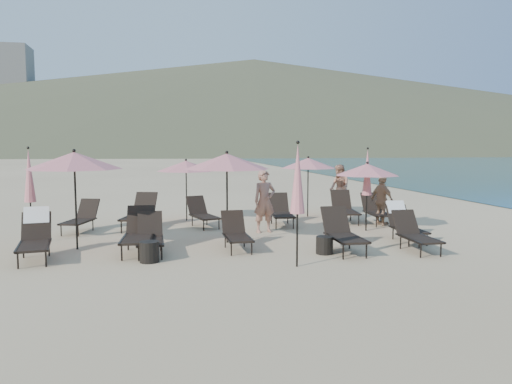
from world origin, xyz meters
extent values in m
plane|color=#D6BA8C|center=(0.00, 0.00, 0.00)|extent=(800.00, 800.00, 0.00)
cone|color=brown|center=(60.00, 300.00, 27.50)|extent=(690.00, 690.00, 55.00)
cone|color=brown|center=(190.00, 330.00, 16.00)|extent=(280.00, 280.00, 32.00)
cube|color=beige|center=(-70.00, 245.00, 24.00)|extent=(22.00, 18.00, 48.00)
cube|color=beige|center=(-45.00, 310.00, 19.00)|extent=(18.00, 16.00, 38.00)
cube|color=black|center=(-3.84, 0.24, 0.33)|extent=(0.59, 1.15, 0.05)
cube|color=black|center=(-3.84, 1.01, 0.62)|extent=(0.59, 0.43, 0.59)
cylinder|color=black|center=(-4.09, -0.24, 0.16)|extent=(0.03, 0.03, 0.33)
cylinder|color=black|center=(-4.09, 0.75, 0.16)|extent=(0.03, 0.03, 0.33)
cylinder|color=black|center=(-3.59, -0.24, 0.16)|extent=(0.03, 0.03, 0.33)
cylinder|color=black|center=(-3.59, 0.75, 0.16)|extent=(0.03, 0.03, 0.33)
cube|color=black|center=(-4.13, 0.29, 0.34)|extent=(0.04, 1.29, 0.04)
cube|color=black|center=(-3.56, 0.29, 0.34)|extent=(0.04, 1.29, 0.04)
cube|color=black|center=(-4.13, 0.39, 0.38)|extent=(0.77, 1.34, 0.05)
cube|color=black|center=(-4.07, 1.26, 0.70)|extent=(0.70, 0.54, 0.67)
cylinder|color=black|center=(-4.46, -0.12, 0.18)|extent=(0.04, 0.04, 0.37)
cylinder|color=black|center=(-4.37, 0.98, 0.18)|extent=(0.04, 0.04, 0.37)
cylinder|color=black|center=(-3.90, -0.17, 0.18)|extent=(0.04, 0.04, 0.37)
cylinder|color=black|center=(-3.81, 0.94, 0.18)|extent=(0.04, 0.04, 0.37)
cube|color=black|center=(-4.45, 0.47, 0.39)|extent=(0.16, 1.45, 0.04)
cube|color=black|center=(-3.81, 0.42, 0.39)|extent=(0.16, 1.45, 0.04)
cube|color=black|center=(-1.79, 0.32, 0.32)|extent=(0.57, 1.10, 0.05)
cube|color=black|center=(-1.79, 1.05, 0.59)|extent=(0.57, 0.42, 0.57)
cylinder|color=black|center=(-2.02, -0.14, 0.16)|extent=(0.03, 0.03, 0.31)
cylinder|color=black|center=(-2.03, 0.80, 0.16)|extent=(0.03, 0.03, 0.31)
cylinder|color=black|center=(-1.55, -0.14, 0.16)|extent=(0.03, 0.03, 0.31)
cylinder|color=black|center=(-1.55, 0.80, 0.16)|extent=(0.03, 0.03, 0.31)
cube|color=black|center=(-2.06, 0.36, 0.33)|extent=(0.04, 1.24, 0.04)
cube|color=black|center=(-1.51, 0.36, 0.33)|extent=(0.04, 1.24, 0.04)
cube|color=black|center=(0.65, -0.49, 0.37)|extent=(0.69, 1.28, 0.05)
cube|color=black|center=(0.68, 0.35, 0.67)|extent=(0.67, 0.50, 0.65)
cylinder|color=black|center=(0.35, -1.00, 0.18)|extent=(0.04, 0.04, 0.36)
cylinder|color=black|center=(0.39, 0.07, 0.18)|extent=(0.04, 0.04, 0.36)
cylinder|color=black|center=(0.90, -1.02, 0.18)|extent=(0.04, 0.04, 0.36)
cylinder|color=black|center=(0.94, 0.05, 0.18)|extent=(0.04, 0.04, 0.36)
cube|color=black|center=(0.33, -0.43, 0.38)|extent=(0.09, 1.41, 0.04)
cube|color=black|center=(0.96, -0.45, 0.38)|extent=(0.09, 1.41, 0.04)
cube|color=black|center=(2.38, -0.75, 0.33)|extent=(0.62, 1.16, 0.05)
cube|color=black|center=(2.40, 0.02, 0.61)|extent=(0.60, 0.45, 0.59)
cylinder|color=black|center=(2.12, -1.21, 0.16)|extent=(0.03, 0.03, 0.32)
cylinder|color=black|center=(2.15, -0.24, 0.16)|extent=(0.03, 0.03, 0.32)
cylinder|color=black|center=(2.62, -1.23, 0.16)|extent=(0.03, 0.03, 0.32)
cylinder|color=black|center=(2.64, -0.25, 0.16)|extent=(0.03, 0.03, 0.32)
cube|color=black|center=(2.10, -0.69, 0.34)|extent=(0.07, 1.28, 0.04)
cube|color=black|center=(2.67, -0.71, 0.34)|extent=(0.07, 1.28, 0.04)
cube|color=black|center=(2.76, 0.43, 0.33)|extent=(0.64, 1.15, 0.05)
cube|color=black|center=(2.81, 1.18, 0.60)|extent=(0.60, 0.46, 0.57)
cylinder|color=black|center=(2.49, -0.02, 0.16)|extent=(0.03, 0.03, 0.32)
cylinder|color=black|center=(2.55, 0.94, 0.16)|extent=(0.03, 0.03, 0.32)
cylinder|color=black|center=(2.97, -0.05, 0.16)|extent=(0.03, 0.03, 0.32)
cylinder|color=black|center=(3.03, 0.91, 0.16)|extent=(0.03, 0.03, 0.32)
cube|color=black|center=(2.48, 0.50, 0.33)|extent=(0.11, 1.25, 0.04)
cube|color=black|center=(3.04, 0.46, 0.33)|extent=(0.11, 1.25, 0.04)
cube|color=white|center=(2.81, 1.31, 0.82)|extent=(0.52, 0.29, 0.35)
cube|color=black|center=(-5.90, 3.63, 0.33)|extent=(0.90, 1.26, 0.05)
cube|color=black|center=(-5.67, 4.36, 0.61)|extent=(0.69, 0.59, 0.58)
cylinder|color=black|center=(-6.28, 3.26, 0.16)|extent=(0.03, 0.03, 0.32)
cylinder|color=black|center=(-5.99, 4.18, 0.16)|extent=(0.03, 0.03, 0.32)
cylinder|color=black|center=(-5.81, 3.11, 0.16)|extent=(0.03, 0.03, 0.32)
cylinder|color=black|center=(-5.52, 4.04, 0.16)|extent=(0.03, 0.03, 0.32)
cube|color=black|center=(-6.16, 3.76, 0.34)|extent=(0.42, 1.23, 0.04)
cube|color=black|center=(-5.62, 3.59, 0.34)|extent=(0.42, 1.23, 0.04)
cube|color=black|center=(-4.24, 3.79, 0.38)|extent=(1.01, 1.45, 0.05)
cube|color=black|center=(-3.99, 4.64, 0.70)|extent=(0.79, 0.66, 0.67)
cylinder|color=black|center=(-4.66, 3.35, 0.19)|extent=(0.04, 0.04, 0.37)
cylinder|color=black|center=(-4.35, 4.43, 0.19)|extent=(0.04, 0.04, 0.37)
cylinder|color=black|center=(-4.12, 3.19, 0.19)|extent=(0.04, 0.04, 0.37)
cylinder|color=black|center=(-3.80, 4.27, 0.19)|extent=(0.04, 0.04, 0.37)
cube|color=black|center=(-4.54, 3.94, 0.39)|extent=(0.45, 1.43, 0.04)
cube|color=black|center=(-3.91, 3.76, 0.39)|extent=(0.45, 1.43, 0.04)
cube|color=black|center=(-2.20, 3.82, 0.33)|extent=(0.87, 1.25, 0.05)
cube|color=black|center=(-2.40, 4.56, 0.61)|extent=(0.68, 0.57, 0.58)
cylinder|color=black|center=(-2.31, 3.30, 0.16)|extent=(0.03, 0.03, 0.32)
cylinder|color=black|center=(-2.57, 4.24, 0.16)|extent=(0.03, 0.03, 0.32)
cylinder|color=black|center=(-1.83, 3.44, 0.16)|extent=(0.03, 0.03, 0.32)
cylinder|color=black|center=(-2.09, 4.37, 0.16)|extent=(0.03, 0.03, 0.32)
cube|color=black|center=(-2.48, 3.79, 0.34)|extent=(0.38, 1.24, 0.04)
cube|color=black|center=(-1.94, 3.94, 0.34)|extent=(0.38, 1.24, 0.04)
cube|color=black|center=(0.16, 3.57, 0.35)|extent=(0.75, 1.27, 0.05)
cube|color=black|center=(0.25, 4.38, 0.65)|extent=(0.67, 0.52, 0.62)
cylinder|color=black|center=(-0.15, 3.10, 0.17)|extent=(0.04, 0.04, 0.34)
cylinder|color=black|center=(-0.04, 4.13, 0.17)|extent=(0.04, 0.04, 0.34)
cylinder|color=black|center=(0.37, 3.04, 0.17)|extent=(0.04, 0.04, 0.34)
cylinder|color=black|center=(0.48, 4.08, 0.17)|extent=(0.04, 0.04, 0.34)
cube|color=black|center=(-0.13, 3.65, 0.36)|extent=(0.19, 1.36, 0.04)
cube|color=black|center=(0.47, 3.59, 0.36)|extent=(0.19, 1.36, 0.04)
cube|color=black|center=(2.34, 3.73, 0.37)|extent=(0.84, 1.34, 0.05)
cube|color=black|center=(2.48, 4.57, 0.67)|extent=(0.72, 0.57, 0.65)
cylinder|color=black|center=(1.99, 3.26, 0.18)|extent=(0.04, 0.04, 0.36)
cylinder|color=black|center=(2.16, 4.33, 0.18)|extent=(0.04, 0.04, 0.36)
cylinder|color=black|center=(2.53, 3.18, 0.18)|extent=(0.04, 0.04, 0.36)
cylinder|color=black|center=(2.70, 4.24, 0.18)|extent=(0.04, 0.04, 0.36)
cube|color=black|center=(2.04, 3.84, 0.38)|extent=(0.27, 1.40, 0.04)
cube|color=black|center=(2.66, 3.74, 0.38)|extent=(0.27, 1.40, 0.04)
cube|color=black|center=(3.26, 3.29, 0.34)|extent=(0.72, 1.23, 0.05)
cube|color=black|center=(3.34, 4.07, 0.63)|extent=(0.65, 0.50, 0.61)
cylinder|color=black|center=(2.96, 2.82, 0.17)|extent=(0.04, 0.04, 0.33)
cylinder|color=black|center=(3.06, 3.83, 0.17)|extent=(0.04, 0.04, 0.33)
cylinder|color=black|center=(3.47, 2.77, 0.17)|extent=(0.04, 0.04, 0.33)
cylinder|color=black|center=(3.57, 3.78, 0.17)|extent=(0.04, 0.04, 0.33)
cube|color=black|center=(2.97, 3.36, 0.35)|extent=(0.17, 1.32, 0.04)
cube|color=black|center=(3.56, 3.30, 0.35)|extent=(0.17, 1.32, 0.04)
cube|color=black|center=(-6.30, 0.11, 0.36)|extent=(0.79, 1.30, 0.05)
cube|color=black|center=(-6.41, 0.93, 0.66)|extent=(0.69, 0.54, 0.63)
cylinder|color=black|center=(-6.50, -0.43, 0.17)|extent=(0.04, 0.04, 0.35)
cylinder|color=black|center=(-6.64, 0.61, 0.17)|extent=(0.04, 0.04, 0.35)
cylinder|color=black|center=(-5.97, -0.37, 0.17)|extent=(0.04, 0.04, 0.35)
cylinder|color=black|center=(-6.11, 0.68, 0.17)|extent=(0.04, 0.04, 0.35)
cube|color=black|center=(-6.61, 0.12, 0.37)|extent=(0.22, 1.38, 0.04)
cube|color=black|center=(-6.01, 0.20, 0.37)|extent=(0.22, 1.38, 0.04)
cube|color=white|center=(-6.43, 1.07, 0.90)|extent=(0.59, 0.36, 0.38)
cylinder|color=black|center=(-5.59, 1.34, 1.13)|extent=(0.05, 0.05, 2.27)
cone|color=#DC7C7F|center=(-5.59, 1.34, 2.16)|extent=(2.27, 2.27, 0.41)
sphere|color=black|center=(-5.59, 1.34, 2.40)|extent=(0.09, 0.09, 0.09)
cylinder|color=black|center=(-1.88, 1.41, 1.11)|extent=(0.05, 0.05, 2.22)
cone|color=#DC7C7F|center=(-1.88, 1.41, 2.11)|extent=(2.22, 2.22, 0.40)
sphere|color=black|center=(-1.88, 1.41, 2.35)|extent=(0.08, 0.08, 0.08)
cylinder|color=black|center=(2.39, 2.33, 0.95)|extent=(0.04, 0.04, 1.90)
cone|color=#DC7C7F|center=(2.39, 2.33, 1.81)|extent=(1.90, 1.90, 0.34)
sphere|color=black|center=(2.39, 2.33, 2.01)|extent=(0.07, 0.07, 0.07)
cylinder|color=black|center=(-2.66, 5.37, 0.96)|extent=(0.04, 0.04, 1.92)
cone|color=#DC7C7F|center=(-2.66, 5.37, 1.83)|extent=(1.92, 1.92, 0.35)
sphere|color=black|center=(-2.66, 5.37, 2.03)|extent=(0.07, 0.07, 0.07)
cylinder|color=black|center=(1.59, 5.45, 0.99)|extent=(0.04, 0.04, 1.98)
cone|color=#DC7C7F|center=(1.59, 5.45, 1.89)|extent=(1.98, 1.98, 0.36)
sphere|color=black|center=(1.59, 5.45, 2.09)|extent=(0.08, 0.08, 0.08)
cylinder|color=black|center=(-0.83, -1.41, 0.56)|extent=(0.04, 0.04, 1.13)
cone|color=#DC7C7F|center=(-0.83, -1.41, 1.84)|extent=(0.31, 0.31, 1.43)
sphere|color=black|center=(-0.83, -1.41, 2.59)|extent=(0.07, 0.07, 0.07)
cylinder|color=black|center=(2.42, 2.38, 0.53)|extent=(0.04, 0.04, 1.06)
cone|color=#DC7C7F|center=(2.42, 2.38, 1.73)|extent=(0.29, 0.29, 1.34)
sphere|color=black|center=(2.42, 2.38, 2.43)|extent=(0.07, 0.07, 0.07)
cylinder|color=black|center=(-6.85, 2.40, 0.53)|extent=(0.04, 0.04, 1.07)
cone|color=#DC7C7F|center=(-6.85, 2.40, 1.75)|extent=(0.29, 0.29, 1.36)
sphere|color=black|center=(-6.85, 2.40, 2.46)|extent=(0.07, 0.07, 0.07)
cylinder|color=black|center=(-3.86, -0.37, 0.23)|extent=(0.42, 0.42, 0.45)
cylinder|color=black|center=(0.14, -0.37, 0.21)|extent=(0.40, 0.40, 0.41)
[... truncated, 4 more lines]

